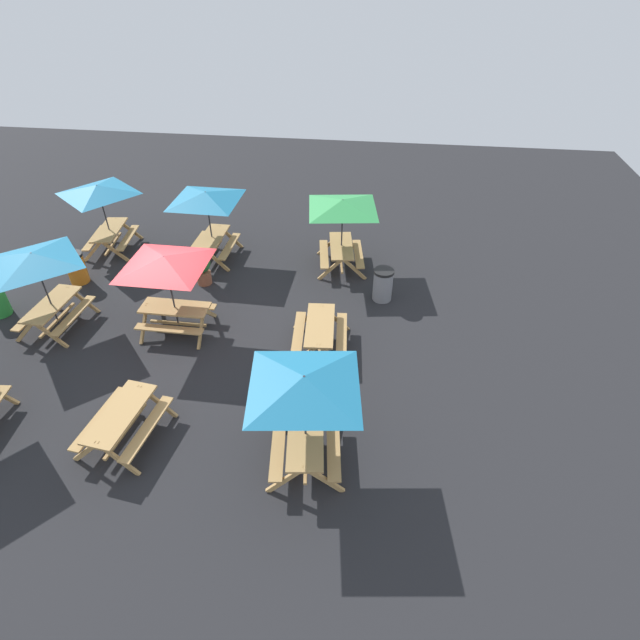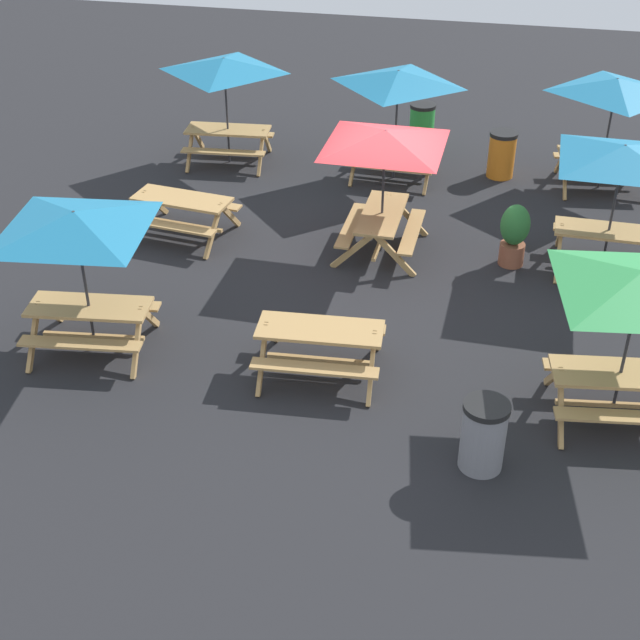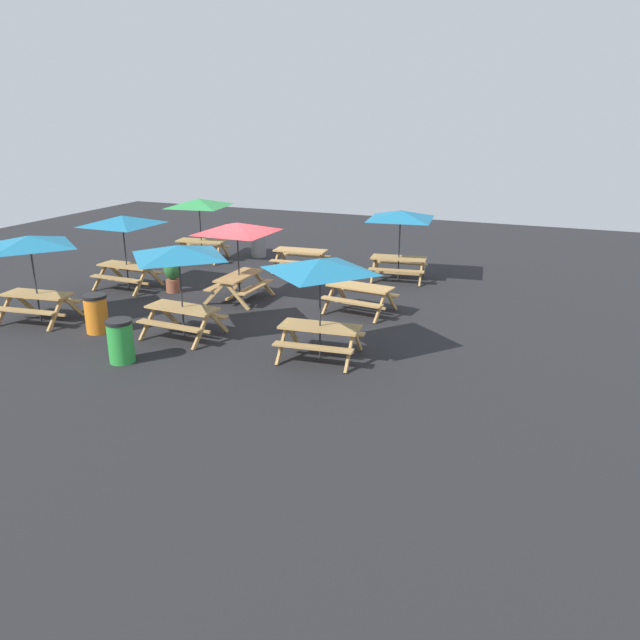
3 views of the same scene
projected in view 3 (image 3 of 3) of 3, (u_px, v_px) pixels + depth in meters
The scene contains 14 objects.
ground_plane at pixel (241, 300), 18.53m from camera, with size 33.14×33.14×0.00m, color #232326.
picnic_table_0 at pixel (301, 255), 21.66m from camera, with size 1.90×1.65×0.81m.
picnic_table_1 at pixel (179, 258), 14.88m from camera, with size 2.10×2.10×2.34m.
picnic_table_2 at pixel (320, 273), 13.53m from camera, with size 2.18×2.18×2.34m.
picnic_table_3 at pixel (199, 207), 22.81m from camera, with size 2.80×2.80×2.34m.
picnic_table_4 at pixel (360, 293), 17.19m from camera, with size 1.96×1.72×0.81m.
picnic_table_5 at pixel (30, 248), 16.01m from camera, with size 2.24×2.24×2.34m.
picnic_table_6 at pixel (400, 220), 20.10m from camera, with size 2.81×2.81×2.34m.
picnic_table_7 at pixel (123, 226), 19.11m from camera, with size 2.83×2.83×2.34m.
picnic_table_8 at pixel (237, 233), 17.88m from camera, with size 2.83×2.83×2.34m.
trash_bin_gray at pixel (259, 244), 23.89m from camera, with size 0.59×0.59×0.98m.
trash_bin_green at pixel (121, 341), 13.78m from camera, with size 0.59×0.59×0.98m.
trash_bin_orange at pixel (96, 314), 15.64m from camera, with size 0.59×0.59×0.98m.
potted_plant_0 at pixel (172, 273), 19.13m from camera, with size 0.51×0.51×1.14m.
Camera 3 is at (8.87, -15.57, 5.30)m, focal length 35.00 mm.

